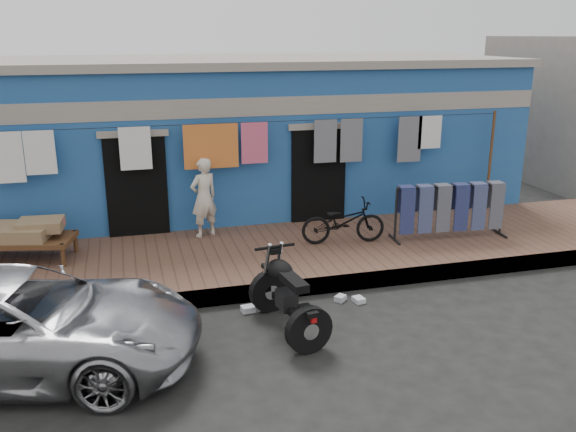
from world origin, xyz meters
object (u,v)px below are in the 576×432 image
Objects in this scene: seated_person at (204,198)px; bicycle at (343,217)px; charpoy at (17,241)px; motorcycle at (288,294)px; jeans_rack at (450,210)px; car at (14,322)px.

bicycle is at bearing 131.80° from seated_person.
charpoy is (-5.50, 0.60, -0.16)m from bicycle.
jeans_rack reaches higher than motorcycle.
charpoy is at bearing 132.35° from motorcycle.
bicycle is (2.34, -1.04, -0.25)m from seated_person.
car is 4.62m from seated_person.
jeans_rack is at bearing -57.80° from car.
jeans_rack is at bearing -6.38° from charpoy.
car is 5.73m from bicycle.
charpoy is (-3.17, -0.44, -0.41)m from seated_person.
car is 2.96× the size of bicycle.
car is 2.58× the size of motorcycle.
motorcycle is at bearing -148.08° from jeans_rack.
seated_person is 0.67× the size of jeans_rack.
jeans_rack reaches higher than bicycle.
jeans_rack is (1.98, -0.24, 0.04)m from bicycle.
bicycle is at bearing -49.09° from car.
motorcycle is 0.83× the size of charpoy.
charpoy is 0.94× the size of jeans_rack.
seated_person is 4.50m from jeans_rack.
jeans_rack is at bearing 139.30° from seated_person.
bicycle is 0.68× the size of jeans_rack.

